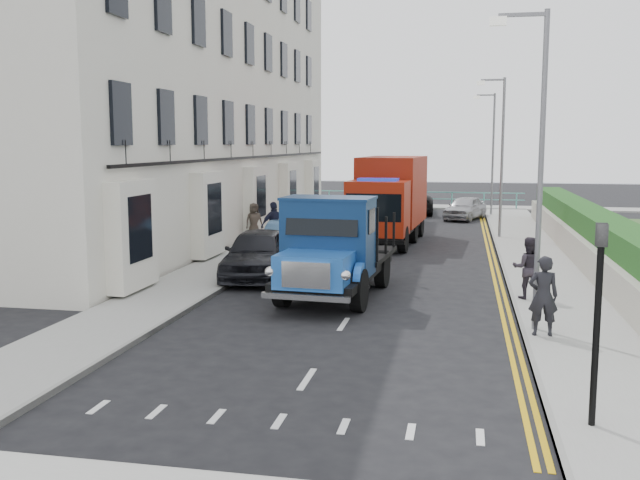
# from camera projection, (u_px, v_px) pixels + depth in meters

# --- Properties ---
(ground) EXTENTS (120.00, 120.00, 0.00)m
(ground) POSITION_uv_depth(u_px,v_px,m) (356.00, 305.00, 18.63)
(ground) COLOR black
(ground) RESTS_ON ground
(pavement_west) EXTENTS (2.40, 38.00, 0.12)m
(pavement_west) POSITION_uv_depth(u_px,v_px,m) (260.00, 248.00, 28.38)
(pavement_west) COLOR gray
(pavement_west) RESTS_ON ground
(pavement_east) EXTENTS (2.60, 38.00, 0.12)m
(pavement_east) POSITION_uv_depth(u_px,v_px,m) (534.00, 256.00, 26.33)
(pavement_east) COLOR gray
(pavement_east) RESTS_ON ground
(promenade) EXTENTS (30.00, 2.50, 0.12)m
(promenade) POSITION_uv_depth(u_px,v_px,m) (421.00, 207.00, 46.80)
(promenade) COLOR gray
(promenade) RESTS_ON ground
(sea_plane) EXTENTS (120.00, 120.00, 0.00)m
(sea_plane) POSITION_uv_depth(u_px,v_px,m) (438.00, 182.00, 76.92)
(sea_plane) COLOR slate
(sea_plane) RESTS_ON ground
(terrace_west) EXTENTS (6.31, 30.20, 14.25)m
(terrace_west) POSITION_uv_depth(u_px,v_px,m) (192.00, 77.00, 32.13)
(terrace_west) COLOR silver
(terrace_west) RESTS_ON ground
(garden_east) EXTENTS (1.45, 28.00, 1.75)m
(garden_east) POSITION_uv_depth(u_px,v_px,m) (589.00, 235.00, 25.85)
(garden_east) COLOR #B2AD9E
(garden_east) RESTS_ON ground
(seafront_railing) EXTENTS (13.00, 0.08, 1.11)m
(seafront_railing) POSITION_uv_depth(u_px,v_px,m) (420.00, 200.00, 45.95)
(seafront_railing) COLOR #59B2A5
(seafront_railing) RESTS_ON ground
(lamp_near) EXTENTS (1.23, 0.18, 7.00)m
(lamp_near) POSITION_uv_depth(u_px,v_px,m) (536.00, 153.00, 15.33)
(lamp_near) COLOR slate
(lamp_near) RESTS_ON ground
(lamp_mid) EXTENTS (1.23, 0.18, 7.00)m
(lamp_mid) POSITION_uv_depth(u_px,v_px,m) (499.00, 148.00, 30.88)
(lamp_mid) COLOR slate
(lamp_mid) RESTS_ON ground
(lamp_far) EXTENTS (1.23, 0.18, 7.00)m
(lamp_far) POSITION_uv_depth(u_px,v_px,m) (491.00, 147.00, 40.59)
(lamp_far) COLOR slate
(lamp_far) RESTS_ON ground
(traffic_signal) EXTENTS (0.16, 0.20, 3.10)m
(traffic_signal) POSITION_uv_depth(u_px,v_px,m) (599.00, 294.00, 10.17)
(traffic_signal) COLOR black
(traffic_signal) RESTS_ON ground
(bedford_lorry) EXTENTS (2.71, 6.00, 2.77)m
(bedford_lorry) POSITION_uv_depth(u_px,v_px,m) (330.00, 254.00, 18.96)
(bedford_lorry) COLOR black
(bedford_lorry) RESTS_ON ground
(red_lorry) EXTENTS (2.78, 7.05, 3.63)m
(red_lorry) POSITION_uv_depth(u_px,v_px,m) (390.00, 197.00, 30.12)
(red_lorry) COLOR black
(red_lorry) RESTS_ON ground
(parked_car_front) EXTENTS (2.30, 4.74, 1.56)m
(parked_car_front) POSITION_uv_depth(u_px,v_px,m) (258.00, 253.00, 22.33)
(parked_car_front) COLOR black
(parked_car_front) RESTS_ON ground
(parked_car_mid) EXTENTS (1.52, 4.17, 1.36)m
(parked_car_mid) POSITION_uv_depth(u_px,v_px,m) (287.00, 240.00, 26.04)
(parked_car_mid) COLOR #4F7BAA
(parked_car_mid) RESTS_ON ground
(parked_car_rear) EXTENTS (2.19, 5.11, 1.47)m
(parked_car_rear) POSITION_uv_depth(u_px,v_px,m) (342.00, 222.00, 31.79)
(parked_car_rear) COLOR #B0AFB4
(parked_car_rear) RESTS_ON ground
(seafront_car_left) EXTENTS (3.16, 5.98, 1.60)m
(seafront_car_left) POSITION_uv_depth(u_px,v_px,m) (409.00, 200.00, 43.11)
(seafront_car_left) COLOR black
(seafront_car_left) RESTS_ON ground
(seafront_car_right) EXTENTS (2.68, 4.13, 1.31)m
(seafront_car_right) POSITION_uv_depth(u_px,v_px,m) (465.00, 208.00, 39.39)
(seafront_car_right) COLOR #A6A6AB
(seafront_car_right) RESTS_ON ground
(pedestrian_east_near) EXTENTS (0.65, 0.44, 1.73)m
(pedestrian_east_near) POSITION_uv_depth(u_px,v_px,m) (543.00, 296.00, 15.17)
(pedestrian_east_near) COLOR black
(pedestrian_east_near) RESTS_ON pavement_east
(pedestrian_east_far) EXTENTS (0.82, 0.64, 1.65)m
(pedestrian_east_far) POSITION_uv_depth(u_px,v_px,m) (528.00, 268.00, 18.80)
(pedestrian_east_far) COLOR #2D272F
(pedestrian_east_far) RESTS_ON pavement_east
(pedestrian_west_near) EXTENTS (1.14, 1.03, 1.86)m
(pedestrian_west_near) POSITION_uv_depth(u_px,v_px,m) (274.00, 226.00, 27.32)
(pedestrian_west_near) COLOR black
(pedestrian_west_near) RESTS_ON pavement_west
(pedestrian_west_far) EXTENTS (0.92, 0.86, 1.57)m
(pedestrian_west_far) POSITION_uv_depth(u_px,v_px,m) (254.00, 221.00, 30.23)
(pedestrian_west_far) COLOR #3C342B
(pedestrian_west_far) RESTS_ON pavement_west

